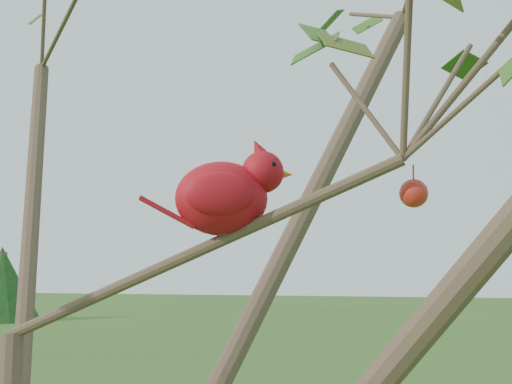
# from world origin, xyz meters

# --- Properties ---
(crabapple_tree) EXTENTS (2.35, 2.05, 2.95)m
(crabapple_tree) POSITION_xyz_m (0.03, -0.02, 2.12)
(crabapple_tree) COLOR #483427
(crabapple_tree) RESTS_ON ground
(cardinal) EXTENTS (0.22, 0.14, 0.16)m
(cardinal) POSITION_xyz_m (0.30, 0.07, 2.16)
(cardinal) COLOR red
(cardinal) RESTS_ON ground
(distant_trees) EXTENTS (39.10, 14.18, 3.43)m
(distant_trees) POSITION_xyz_m (0.73, 25.78, 1.46)
(distant_trees) COLOR #483427
(distant_trees) RESTS_ON ground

